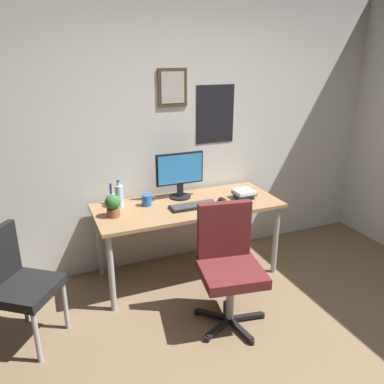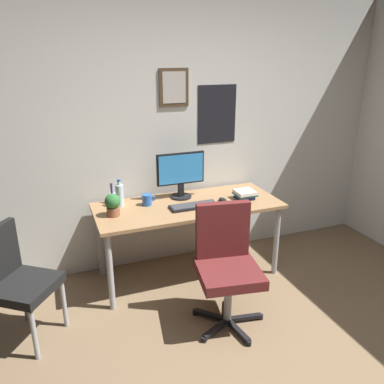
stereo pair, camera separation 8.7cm
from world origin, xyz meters
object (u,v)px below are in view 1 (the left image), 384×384
object	(u,v)px
keyboard	(194,206)
book_stack_left	(244,194)
coffee_mug_near	(147,200)
computer_mouse	(222,200)
potted_plant	(113,205)
side_chair	(16,280)
pen_cup	(111,198)
water_bottle	(119,196)
office_chair	(228,259)
monitor	(180,173)

from	to	relation	value
keyboard	book_stack_left	world-z (taller)	book_stack_left
coffee_mug_near	keyboard	bearing A→B (deg)	-28.14
computer_mouse	potted_plant	xyz separation A→B (m)	(-1.00, 0.04, 0.09)
side_chair	book_stack_left	world-z (taller)	side_chair
potted_plant	pen_cup	distance (m)	0.31
keyboard	water_bottle	bearing A→B (deg)	156.74
potted_plant	pen_cup	bearing A→B (deg)	81.81
pen_cup	potted_plant	bearing A→B (deg)	-98.19
water_bottle	book_stack_left	size ratio (longest dim) A/B	1.32
water_bottle	coffee_mug_near	distance (m)	0.25
computer_mouse	book_stack_left	xyz separation A→B (m)	(0.23, 0.00, 0.03)
computer_mouse	water_bottle	world-z (taller)	water_bottle
computer_mouse	keyboard	bearing A→B (deg)	-174.64
water_bottle	keyboard	bearing A→B (deg)	-23.26
water_bottle	office_chair	bearing A→B (deg)	-55.30
computer_mouse	potted_plant	distance (m)	1.01
water_bottle	potted_plant	distance (m)	0.22
office_chair	computer_mouse	world-z (taller)	office_chair
computer_mouse	coffee_mug_near	distance (m)	0.70
coffee_mug_near	book_stack_left	distance (m)	0.92
office_chair	monitor	world-z (taller)	monitor
side_chair	coffee_mug_near	distance (m)	1.25
monitor	book_stack_left	bearing A→B (deg)	-24.62
office_chair	keyboard	size ratio (longest dim) A/B	2.21
office_chair	coffee_mug_near	world-z (taller)	office_chair
keyboard	pen_cup	distance (m)	0.75
office_chair	monitor	size ratio (longest dim) A/B	2.07
office_chair	book_stack_left	xyz separation A→B (m)	(0.51, 0.67, 0.24)
water_bottle	computer_mouse	bearing A→B (deg)	-14.39
office_chair	side_chair	world-z (taller)	office_chair
keyboard	office_chair	bearing A→B (deg)	-88.27
keyboard	potted_plant	world-z (taller)	potted_plant
keyboard	pen_cup	world-z (taller)	pen_cup
coffee_mug_near	side_chair	bearing A→B (deg)	-156.31
keyboard	potted_plant	xyz separation A→B (m)	(-0.70, 0.07, 0.09)
monitor	keyboard	distance (m)	0.36
water_bottle	potted_plant	bearing A→B (deg)	-116.25
office_chair	potted_plant	bearing A→B (deg)	135.56
potted_plant	pen_cup	xyz separation A→B (m)	(0.04, 0.30, -0.05)
pen_cup	book_stack_left	world-z (taller)	pen_cup
coffee_mug_near	pen_cup	size ratio (longest dim) A/B	0.62
keyboard	pen_cup	xyz separation A→B (m)	(-0.66, 0.36, 0.04)
water_bottle	pen_cup	distance (m)	0.13
office_chair	keyboard	bearing A→B (deg)	91.73
office_chair	computer_mouse	size ratio (longest dim) A/B	8.64
office_chair	potted_plant	world-z (taller)	office_chair
monitor	side_chair	bearing A→B (deg)	-158.69
side_chair	water_bottle	distance (m)	1.09
monitor	water_bottle	world-z (taller)	monitor
side_chair	computer_mouse	bearing A→B (deg)	10.08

